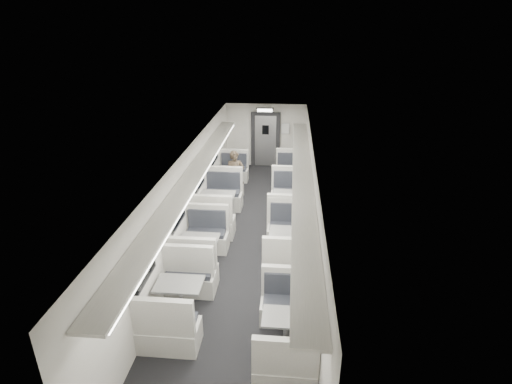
% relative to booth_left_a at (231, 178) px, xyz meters
% --- Properties ---
extents(room, '(3.24, 12.24, 2.64)m').
position_rel_booth_left_a_xyz_m(room, '(1.00, -3.53, 0.84)').
color(room, black).
rests_on(room, ground).
extents(booth_left_a, '(1.00, 2.03, 1.09)m').
position_rel_booth_left_a_xyz_m(booth_left_a, '(0.00, 0.00, 0.00)').
color(booth_left_a, beige).
rests_on(booth_left_a, room).
extents(booth_left_b, '(1.14, 2.31, 1.24)m').
position_rel_booth_left_a_xyz_m(booth_left_b, '(0.00, -2.38, 0.05)').
color(booth_left_b, beige).
rests_on(booth_left_b, room).
extents(booth_left_c, '(1.04, 2.12, 1.13)m').
position_rel_booth_left_a_xyz_m(booth_left_c, '(0.00, -4.71, 0.01)').
color(booth_left_c, beige).
rests_on(booth_left_c, room).
extents(booth_left_d, '(1.05, 2.13, 1.14)m').
position_rel_booth_left_a_xyz_m(booth_left_d, '(0.00, -6.39, 0.02)').
color(booth_left_d, beige).
rests_on(booth_left_d, room).
extents(booth_right_a, '(1.06, 2.14, 1.15)m').
position_rel_booth_left_a_xyz_m(booth_right_a, '(2.00, 0.00, 0.02)').
color(booth_right_a, beige).
rests_on(booth_right_a, room).
extents(booth_right_b, '(1.14, 2.32, 1.24)m').
position_rel_booth_left_a_xyz_m(booth_right_b, '(2.00, -2.17, 0.05)').
color(booth_right_b, beige).
rests_on(booth_right_b, room).
extents(booth_right_c, '(1.08, 2.20, 1.18)m').
position_rel_booth_left_a_xyz_m(booth_right_c, '(2.00, -4.28, 0.03)').
color(booth_right_c, beige).
rests_on(booth_right_c, room).
extents(booth_right_d, '(0.98, 1.98, 1.06)m').
position_rel_booth_left_a_xyz_m(booth_right_d, '(2.00, -7.05, -0.01)').
color(booth_right_d, beige).
rests_on(booth_right_d, room).
extents(passenger, '(0.64, 0.49, 1.56)m').
position_rel_booth_left_a_xyz_m(passenger, '(0.27, -0.82, 0.42)').
color(passenger, black).
rests_on(passenger, room).
extents(window_a, '(0.02, 1.18, 0.84)m').
position_rel_booth_left_a_xyz_m(window_a, '(-0.49, -0.13, 0.99)').
color(window_a, black).
rests_on(window_a, room).
extents(window_b, '(0.02, 1.18, 0.84)m').
position_rel_booth_left_a_xyz_m(window_b, '(-0.49, -2.33, 0.99)').
color(window_b, black).
rests_on(window_b, room).
extents(window_c, '(0.02, 1.18, 0.84)m').
position_rel_booth_left_a_xyz_m(window_c, '(-0.49, -4.53, 0.99)').
color(window_c, black).
rests_on(window_c, room).
extents(window_d, '(0.02, 1.18, 0.84)m').
position_rel_booth_left_a_xyz_m(window_d, '(-0.49, -6.73, 0.99)').
color(window_d, black).
rests_on(window_d, room).
extents(luggage_rack_left, '(0.46, 10.40, 0.09)m').
position_rel_booth_left_a_xyz_m(luggage_rack_left, '(-0.24, -3.83, 1.55)').
color(luggage_rack_left, beige).
rests_on(luggage_rack_left, room).
extents(luggage_rack_right, '(0.46, 10.40, 0.09)m').
position_rel_booth_left_a_xyz_m(luggage_rack_right, '(2.24, -3.83, 1.55)').
color(luggage_rack_right, beige).
rests_on(luggage_rack_right, room).
extents(vestibule_door, '(1.10, 0.13, 2.10)m').
position_rel_booth_left_a_xyz_m(vestibule_door, '(1.00, 2.40, 0.68)').
color(vestibule_door, black).
rests_on(vestibule_door, room).
extents(exit_sign, '(0.62, 0.12, 0.16)m').
position_rel_booth_left_a_xyz_m(exit_sign, '(1.00, 1.91, 1.92)').
color(exit_sign, black).
rests_on(exit_sign, room).
extents(wall_notice, '(0.32, 0.02, 0.40)m').
position_rel_booth_left_a_xyz_m(wall_notice, '(1.75, 2.39, 1.14)').
color(wall_notice, silver).
rests_on(wall_notice, room).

